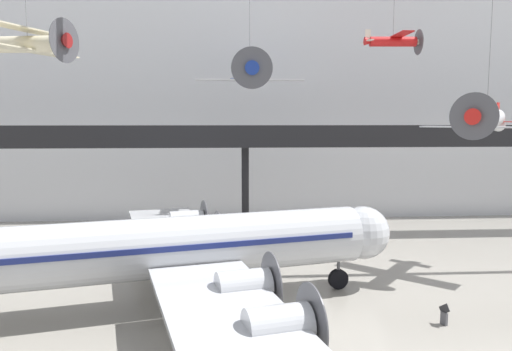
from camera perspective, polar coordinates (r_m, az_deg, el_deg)
ground_plane at (r=28.22m, az=0.72°, el=-16.45°), size 260.00×260.00×0.00m
hangar_back_wall at (r=55.79m, az=-1.65°, el=10.22°), size 140.00×3.00×29.22m
mezzanine_walkway at (r=46.17m, az=-1.19°, el=3.71°), size 110.00×3.20×10.42m
airliner_silver_main at (r=29.55m, az=-9.25°, el=-8.17°), size 28.05×32.44×10.28m
suspended_plane_red_highwing at (r=46.88m, az=15.41°, el=14.61°), size 5.05×6.21×6.96m
suspended_plane_silver_racer at (r=39.12m, az=24.83°, el=5.55°), size 7.54×7.44×13.63m
suspended_plane_cream_biplane at (r=38.91m, az=-24.62°, el=13.54°), size 7.13×8.24×8.76m
suspended_plane_white_twin at (r=46.28m, az=-0.73°, el=11.30°), size 9.84×8.05×9.94m
info_sign_pedestal at (r=29.54m, az=20.70°, el=-14.86°), size 0.31×0.74×1.24m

